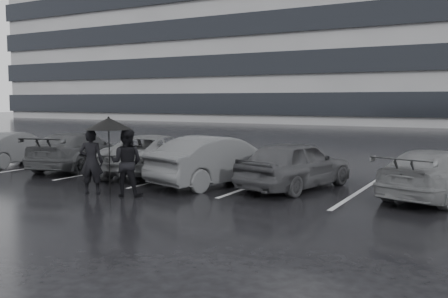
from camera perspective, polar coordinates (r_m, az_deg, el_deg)
name	(u,v)px	position (r m, az deg, el deg)	size (l,w,h in m)	color
ground	(196,196)	(12.44, -3.25, -5.39)	(160.00, 160.00, 0.00)	black
office_building	(250,6)	(66.02, 3.04, 16.04)	(61.00, 26.00, 29.00)	gray
car_main	(295,164)	(13.48, 8.15, -1.75)	(1.55, 3.86, 1.31)	black
car_west_a	(218,160)	(14.00, -0.72, -1.31)	(1.45, 4.16, 1.37)	#2D2D30
car_west_b	(153,154)	(16.18, -8.07, -0.59)	(2.12, 4.60, 1.28)	#48494B
car_west_c	(78,151)	(17.91, -16.31, -0.19)	(1.77, 4.36, 1.27)	black
car_west_d	(14,148)	(19.96, -22.87, 0.09)	(1.28, 3.68, 1.21)	#2D2D30
car_east	(438,174)	(13.09, 23.27, -2.65)	(1.67, 4.10, 1.19)	#48494B
pedestrian_left	(91,162)	(13.03, -14.93, -1.43)	(0.60, 0.39, 1.64)	black
pedestrian_right	(127,163)	(12.54, -11.07, -1.54)	(0.81, 0.63, 1.66)	black
umbrella	(109,124)	(12.67, -13.05, 2.85)	(1.16, 1.16, 1.97)	black
stall_stripes	(218,180)	(14.95, -0.72, -3.51)	(19.72, 5.00, 0.00)	#B7B6B9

